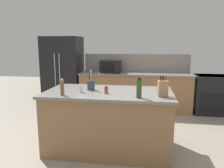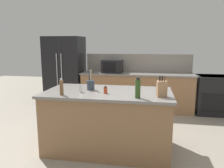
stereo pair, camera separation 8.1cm
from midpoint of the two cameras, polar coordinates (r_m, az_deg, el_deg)
name	(u,v)px [view 2 (the right image)]	position (r m, az deg, el deg)	size (l,w,h in m)	color
ground_plane	(108,148)	(3.67, -0.34, -16.38)	(14.00, 14.00, 0.00)	gray
back_counter_run	(137,91)	(5.56, 6.84, -1.95)	(2.78, 0.66, 0.94)	#936B47
wall_backsplash	(138,63)	(5.77, 7.18, 5.51)	(2.74, 0.03, 0.46)	gray
kitchen_island	(108,120)	(3.49, -0.35, -9.44)	(1.94, 1.04, 0.94)	#936B47
refrigerator	(65,72)	(5.95, -11.75, 3.12)	(0.96, 0.75, 1.84)	black
range_oven	(212,95)	(5.75, 25.14, -2.51)	(0.76, 0.65, 0.92)	black
microwave	(112,66)	(5.53, 0.50, 4.69)	(0.52, 0.39, 0.33)	black
knife_block	(162,89)	(3.08, 13.63, -1.20)	(0.15, 0.12, 0.29)	#A87C54
utensil_crock	(91,85)	(3.46, -4.92, -0.18)	(0.12, 0.12, 0.32)	#333D4C
olive_oil_bottle	(138,88)	(2.94, 7.55, -1.15)	(0.07, 0.07, 0.28)	#2D4C1E
salt_shaker	(80,88)	(3.31, -7.54, -1.16)	(0.05, 0.05, 0.12)	silver
pepper_grinder	(61,87)	(3.17, -12.34, -0.86)	(0.05, 0.05, 0.24)	brown
spice_jar_paprika	(105,90)	(3.21, -0.99, -1.60)	(0.06, 0.06, 0.11)	#B73D1E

